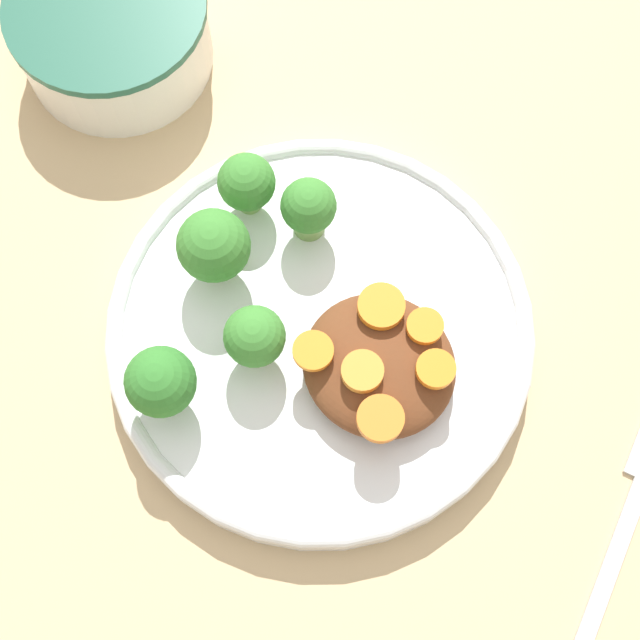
{
  "coord_description": "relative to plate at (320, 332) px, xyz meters",
  "views": [
    {
      "loc": [
        -0.11,
        0.13,
        0.53
      ],
      "look_at": [
        0.0,
        0.0,
        0.04
      ],
      "focal_mm": 50.0,
      "sensor_mm": 36.0,
      "label": 1
    }
  ],
  "objects": [
    {
      "name": "broccoli_floret_3",
      "position": [
        0.05,
        -0.05,
        0.03
      ],
      "size": [
        0.03,
        0.03,
        0.05
      ],
      "color": "#759E51",
      "rests_on": "plate"
    },
    {
      "name": "ground_plane",
      "position": [
        0.0,
        0.0,
        -0.01
      ],
      "size": [
        4.0,
        4.0,
        0.0
      ],
      "primitive_type": "plane",
      "color": "tan"
    },
    {
      "name": "stew_mound",
      "position": [
        -0.04,
        -0.0,
        0.02
      ],
      "size": [
        0.09,
        0.09,
        0.03
      ],
      "primitive_type": "ellipsoid",
      "color": "brown",
      "rests_on": "plate"
    },
    {
      "name": "fork",
      "position": [
        -0.21,
        -0.03,
        -0.01
      ],
      "size": [
        0.06,
        0.19,
        0.01
      ],
      "rotation": [
        0.0,
        0.0,
        11.22
      ],
      "color": "#BCBCBC",
      "rests_on": "ground_plane"
    },
    {
      "name": "carrot_slice_4",
      "position": [
        -0.06,
        0.03,
        0.04
      ],
      "size": [
        0.03,
        0.03,
        0.01
      ],
      "primitive_type": "cylinder",
      "color": "orange",
      "rests_on": "stew_mound"
    },
    {
      "name": "broccoli_floret_1",
      "position": [
        0.07,
        0.01,
        0.04
      ],
      "size": [
        0.04,
        0.04,
        0.06
      ],
      "color": "#7FA85B",
      "rests_on": "plate"
    },
    {
      "name": "carrot_slice_0",
      "position": [
        -0.03,
        -0.02,
        0.04
      ],
      "size": [
        0.03,
        0.03,
        0.01
      ],
      "primitive_type": "cylinder",
      "color": "orange",
      "rests_on": "stew_mound"
    },
    {
      "name": "broccoli_floret_0",
      "position": [
        0.02,
        0.03,
        0.04
      ],
      "size": [
        0.04,
        0.04,
        0.05
      ],
      "color": "#759E51",
      "rests_on": "plate"
    },
    {
      "name": "carrot_slice_3",
      "position": [
        -0.01,
        0.02,
        0.04
      ],
      "size": [
        0.02,
        0.02,
        0.0
      ],
      "primitive_type": "cylinder",
      "color": "orange",
      "rests_on": "stew_mound"
    },
    {
      "name": "carrot_slice_1",
      "position": [
        -0.04,
        0.01,
        0.04
      ],
      "size": [
        0.02,
        0.02,
        0.01
      ],
      "primitive_type": "cylinder",
      "color": "orange",
      "rests_on": "stew_mound"
    },
    {
      "name": "carrot_slice_2",
      "position": [
        -0.07,
        -0.01,
        0.04
      ],
      "size": [
        0.02,
        0.02,
        0.01
      ],
      "primitive_type": "cylinder",
      "color": "orange",
      "rests_on": "stew_mound"
    },
    {
      "name": "broccoli_floret_4",
      "position": [
        0.09,
        -0.04,
        0.03
      ],
      "size": [
        0.04,
        0.04,
        0.05
      ],
      "color": "#7FA85B",
      "rests_on": "plate"
    },
    {
      "name": "broccoli_floret_2",
      "position": [
        0.04,
        0.09,
        0.04
      ],
      "size": [
        0.04,
        0.04,
        0.05
      ],
      "color": "#759E51",
      "rests_on": "plate"
    },
    {
      "name": "dip_bowl",
      "position": [
        0.24,
        -0.07,
        0.02
      ],
      "size": [
        0.13,
        0.13,
        0.06
      ],
      "color": "white",
      "rests_on": "ground_plane"
    },
    {
      "name": "plate",
      "position": [
        0.0,
        0.0,
        0.0
      ],
      "size": [
        0.26,
        0.26,
        0.03
      ],
      "color": "white",
      "rests_on": "ground_plane"
    },
    {
      "name": "carrot_slice_5",
      "position": [
        -0.05,
        -0.03,
        0.04
      ],
      "size": [
        0.02,
        0.02,
        0.0
      ],
      "primitive_type": "cylinder",
      "color": "orange",
      "rests_on": "stew_mound"
    }
  ]
}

